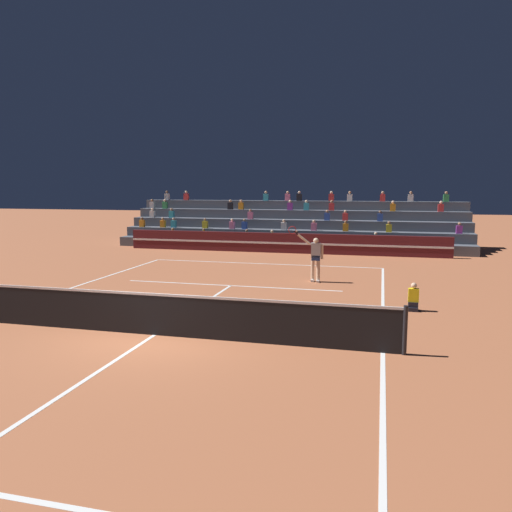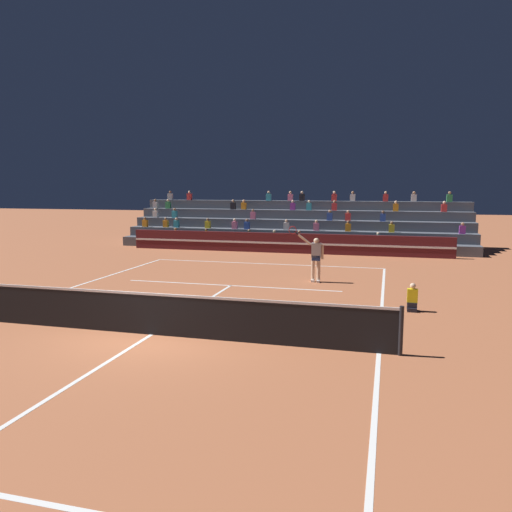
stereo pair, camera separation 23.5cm
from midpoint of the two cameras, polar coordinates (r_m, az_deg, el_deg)
The scene contains 8 objects.
ground_plane at distance 12.80m, azimuth -11.32°, elevation -8.81°, with size 120.00×120.00×0.00m, color #AD603D.
court_lines at distance 12.80m, azimuth -11.32°, elevation -8.79°, with size 11.10×23.90×0.01m.
tennis_net at distance 12.66m, azimuth -11.39°, elevation -6.44°, with size 12.00×0.10×1.10m.
sponsor_banner_wall at distance 27.74m, azimuth 3.40°, elevation 1.49°, with size 18.00×0.26×1.10m.
bleacher_stand at distance 31.42m, azimuth 4.78°, elevation 3.09°, with size 20.83×4.75×3.38m.
ball_kid_courtside at distance 15.50m, azimuth 17.84°, elevation -4.83°, with size 0.30×0.36×0.84m.
tennis_player at distance 19.28m, azimuth 7.13°, elevation -0.11°, with size 1.42×0.33×2.21m.
tennis_ball at distance 14.30m, azimuth -4.03°, elevation -6.75°, with size 0.07×0.07×0.07m, color #C6DB33.
Camera 2 is at (5.60, -10.94, 3.65)m, focal length 35.00 mm.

